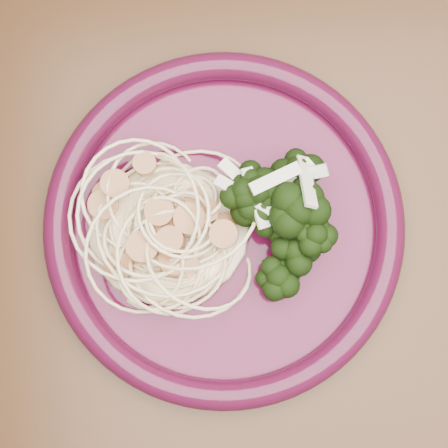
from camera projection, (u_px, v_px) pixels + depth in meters
dining_table at (274, 247)px, 0.66m from camera, size 1.20×0.80×0.75m
dinner_plate at (224, 225)px, 0.55m from camera, size 0.34×0.34×0.03m
spaghetti_pile at (167, 232)px, 0.54m from camera, size 0.15×0.13×0.03m
scallop_cluster at (163, 226)px, 0.50m from camera, size 0.14×0.14×0.04m
broccoli_pile at (294, 212)px, 0.53m from camera, size 0.10×0.15×0.05m
onion_garnish at (299, 205)px, 0.50m from camera, size 0.07×0.10×0.06m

